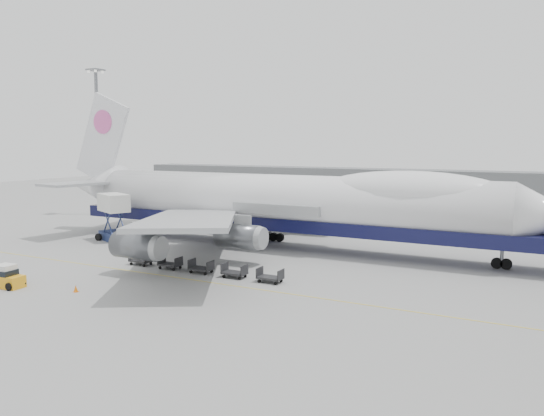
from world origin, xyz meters
The scene contains 13 objects.
ground centered at (0.00, 0.00, 0.00)m, with size 260.00×260.00×0.00m, color gray.
apron_line centered at (0.00, -6.00, 0.01)m, with size 60.00×0.15×0.01m, color gold.
hangar centered at (-10.00, 70.00, 3.50)m, with size 110.00×8.00×7.00m, color slate.
floodlight_mast centered at (-42.00, 24.00, 14.27)m, with size 2.40×2.40×25.43m.
airliner centered at (0.64, 12.00, 5.62)m, with size 67.00×55.30×19.98m.
catering_truck centered at (-21.19, 5.79, 3.45)m, with size 5.72×4.94×6.13m.
baggage_tug centered at (-13.30, -15.62, 0.90)m, with size 2.88×1.71×2.03m.
traffic_cone centered at (-6.74, -13.91, 0.28)m, with size 0.40×0.40×0.60m.
dolly_0 centered at (-8.69, -3.46, 0.53)m, with size 2.30×1.35×1.30m.
dolly_1 centered at (-4.86, -3.46, 0.53)m, with size 2.30×1.35×1.30m.
dolly_2 centered at (-1.04, -3.46, 0.53)m, with size 2.30×1.35×1.30m.
dolly_3 centered at (2.78, -3.46, 0.53)m, with size 2.30×1.35×1.30m.
dolly_4 centered at (6.61, -3.46, 0.53)m, with size 2.30×1.35×1.30m.
Camera 1 is at (28.56, -45.37, 12.68)m, focal length 35.00 mm.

